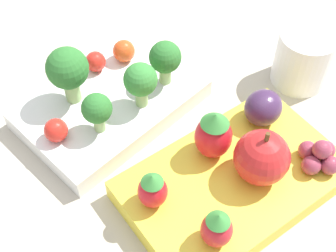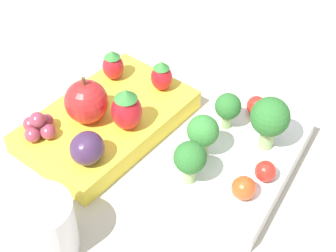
{
  "view_description": "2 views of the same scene",
  "coord_description": "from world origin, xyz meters",
  "px_view_note": "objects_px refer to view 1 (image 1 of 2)",
  "views": [
    {
      "loc": [
        -0.2,
        -0.2,
        0.38
      ],
      "look_at": [
        0.0,
        -0.0,
        0.03
      ],
      "focal_mm": 50.0,
      "sensor_mm": 36.0,
      "label": 1
    },
    {
      "loc": [
        0.38,
        0.21,
        0.46
      ],
      "look_at": [
        0.0,
        -0.0,
        0.03
      ],
      "focal_mm": 60.0,
      "sensor_mm": 36.0,
      "label": 2
    }
  ],
  "objects_px": {
    "broccoli_floret_2": "(97,110)",
    "strawberry_0": "(217,228)",
    "broccoli_floret_1": "(141,81)",
    "bento_box_savoury": "(111,104)",
    "bento_box_fruit": "(233,182)",
    "apple": "(262,157)",
    "broccoli_floret_0": "(68,70)",
    "plum": "(263,108)",
    "drinking_cup": "(303,58)",
    "strawberry_1": "(214,134)",
    "strawberry_2": "(153,190)",
    "cherry_tomato_0": "(56,130)",
    "cherry_tomato_2": "(96,62)",
    "grape_cluster": "(319,156)",
    "broccoli_floret_3": "(165,58)",
    "cherry_tomato_1": "(124,51)"
  },
  "relations": [
    {
      "from": "cherry_tomato_1",
      "to": "strawberry_2",
      "type": "relative_size",
      "value": 0.62
    },
    {
      "from": "cherry_tomato_1",
      "to": "apple",
      "type": "height_order",
      "value": "apple"
    },
    {
      "from": "strawberry_1",
      "to": "strawberry_2",
      "type": "relative_size",
      "value": 1.34
    },
    {
      "from": "broccoli_floret_2",
      "to": "apple",
      "type": "distance_m",
      "value": 0.16
    },
    {
      "from": "broccoli_floret_3",
      "to": "drinking_cup",
      "type": "distance_m",
      "value": 0.15
    },
    {
      "from": "broccoli_floret_1",
      "to": "grape_cluster",
      "type": "bearing_deg",
      "value": -70.13
    },
    {
      "from": "broccoli_floret_1",
      "to": "strawberry_1",
      "type": "bearing_deg",
      "value": -87.76
    },
    {
      "from": "cherry_tomato_1",
      "to": "apple",
      "type": "distance_m",
      "value": 0.2
    },
    {
      "from": "broccoli_floret_2",
      "to": "broccoli_floret_1",
      "type": "bearing_deg",
      "value": -5.51
    },
    {
      "from": "broccoli_floret_3",
      "to": "cherry_tomato_0",
      "type": "height_order",
      "value": "broccoli_floret_3"
    },
    {
      "from": "broccoli_floret_3",
      "to": "apple",
      "type": "relative_size",
      "value": 0.87
    },
    {
      "from": "broccoli_floret_2",
      "to": "strawberry_1",
      "type": "distance_m",
      "value": 0.11
    },
    {
      "from": "bento_box_fruit",
      "to": "broccoli_floret_1",
      "type": "bearing_deg",
      "value": 89.11
    },
    {
      "from": "cherry_tomato_1",
      "to": "cherry_tomato_2",
      "type": "height_order",
      "value": "cherry_tomato_1"
    },
    {
      "from": "bento_box_fruit",
      "to": "grape_cluster",
      "type": "xyz_separation_m",
      "value": [
        0.06,
        -0.05,
        0.02
      ]
    },
    {
      "from": "bento_box_fruit",
      "to": "cherry_tomato_0",
      "type": "relative_size",
      "value": 9.43
    },
    {
      "from": "bento_box_fruit",
      "to": "broccoli_floret_3",
      "type": "xyz_separation_m",
      "value": [
        0.04,
        0.13,
        0.04
      ]
    },
    {
      "from": "cherry_tomato_2",
      "to": "apple",
      "type": "xyz_separation_m",
      "value": [
        0.01,
        -0.21,
        0.02
      ]
    },
    {
      "from": "bento_box_savoury",
      "to": "broccoli_floret_2",
      "type": "height_order",
      "value": "broccoli_floret_2"
    },
    {
      "from": "broccoli_floret_3",
      "to": "cherry_tomato_1",
      "type": "bearing_deg",
      "value": 97.99
    },
    {
      "from": "strawberry_2",
      "to": "broccoli_floret_2",
      "type": "bearing_deg",
      "value": 77.75
    },
    {
      "from": "cherry_tomato_0",
      "to": "strawberry_0",
      "type": "height_order",
      "value": "strawberry_0"
    },
    {
      "from": "broccoli_floret_1",
      "to": "strawberry_2",
      "type": "relative_size",
      "value": 1.3
    },
    {
      "from": "broccoli_floret_1",
      "to": "strawberry_1",
      "type": "height_order",
      "value": "strawberry_1"
    },
    {
      "from": "plum",
      "to": "grape_cluster",
      "type": "height_order",
      "value": "plum"
    },
    {
      "from": "plum",
      "to": "drinking_cup",
      "type": "bearing_deg",
      "value": 9.92
    },
    {
      "from": "drinking_cup",
      "to": "broccoli_floret_0",
      "type": "bearing_deg",
      "value": 146.3
    },
    {
      "from": "broccoli_floret_0",
      "to": "plum",
      "type": "bearing_deg",
      "value": -54.26
    },
    {
      "from": "broccoli_floret_1",
      "to": "cherry_tomato_0",
      "type": "relative_size",
      "value": 2.24
    },
    {
      "from": "bento_box_savoury",
      "to": "grape_cluster",
      "type": "bearing_deg",
      "value": -68.69
    },
    {
      "from": "bento_box_fruit",
      "to": "broccoli_floret_0",
      "type": "relative_size",
      "value": 3.38
    },
    {
      "from": "cherry_tomato_2",
      "to": "broccoli_floret_2",
      "type": "bearing_deg",
      "value": -127.56
    },
    {
      "from": "strawberry_0",
      "to": "strawberry_1",
      "type": "relative_size",
      "value": 0.76
    },
    {
      "from": "strawberry_1",
      "to": "strawberry_2",
      "type": "bearing_deg",
      "value": 179.42
    },
    {
      "from": "broccoli_floret_2",
      "to": "strawberry_0",
      "type": "height_order",
      "value": "broccoli_floret_2"
    },
    {
      "from": "broccoli_floret_1",
      "to": "broccoli_floret_3",
      "type": "height_order",
      "value": "same"
    },
    {
      "from": "bento_box_savoury",
      "to": "bento_box_fruit",
      "type": "relative_size",
      "value": 0.85
    },
    {
      "from": "broccoli_floret_0",
      "to": "strawberry_0",
      "type": "relative_size",
      "value": 1.6
    },
    {
      "from": "bento_box_fruit",
      "to": "broccoli_floret_0",
      "type": "bearing_deg",
      "value": 103.4
    },
    {
      "from": "bento_box_savoury",
      "to": "broccoli_floret_2",
      "type": "relative_size",
      "value": 4.11
    },
    {
      "from": "cherry_tomato_1",
      "to": "apple",
      "type": "relative_size",
      "value": 0.42
    },
    {
      "from": "apple",
      "to": "strawberry_0",
      "type": "xyz_separation_m",
      "value": [
        -0.07,
        -0.01,
        -0.01
      ]
    },
    {
      "from": "strawberry_1",
      "to": "drinking_cup",
      "type": "height_order",
      "value": "strawberry_1"
    },
    {
      "from": "plum",
      "to": "drinking_cup",
      "type": "xyz_separation_m",
      "value": [
        0.09,
        0.02,
        -0.01
      ]
    },
    {
      "from": "broccoli_floret_2",
      "to": "grape_cluster",
      "type": "bearing_deg",
      "value": -57.08
    },
    {
      "from": "broccoli_floret_0",
      "to": "broccoli_floret_1",
      "type": "distance_m",
      "value": 0.07
    },
    {
      "from": "apple",
      "to": "plum",
      "type": "relative_size",
      "value": 1.51
    },
    {
      "from": "cherry_tomato_0",
      "to": "grape_cluster",
      "type": "bearing_deg",
      "value": -52.64
    },
    {
      "from": "grape_cluster",
      "to": "cherry_tomato_1",
      "type": "bearing_deg",
      "value": 97.27
    },
    {
      "from": "broccoli_floret_3",
      "to": "plum",
      "type": "height_order",
      "value": "broccoli_floret_3"
    }
  ]
}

